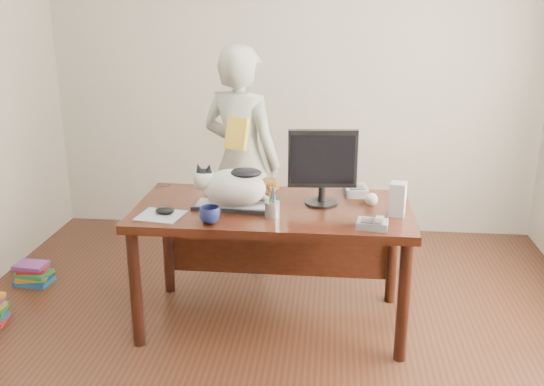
{
  "coord_description": "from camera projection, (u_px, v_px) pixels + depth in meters",
  "views": [
    {
      "loc": [
        0.34,
        -2.71,
        1.9
      ],
      "look_at": [
        0.0,
        0.55,
        0.85
      ],
      "focal_mm": 40.0,
      "sensor_mm": 36.0,
      "label": 1
    }
  ],
  "objects": [
    {
      "name": "book_stack",
      "position": [
        253.0,
        183.0,
        3.85
      ],
      "size": [
        0.28,
        0.25,
        0.09
      ],
      "rotation": [
        0.0,
        0.0,
        -0.41
      ],
      "color": "#4F1517",
      "rests_on": "desk"
    },
    {
      "name": "baseball",
      "position": [
        371.0,
        200.0,
        3.53
      ],
      "size": [
        0.08,
        0.08,
        0.08
      ],
      "rotation": [
        0.0,
        0.0,
        0.27
      ],
      "color": "silver",
      "rests_on": "desk"
    },
    {
      "name": "desk",
      "position": [
        274.0,
        226.0,
        3.64
      ],
      "size": [
        1.6,
        0.8,
        0.75
      ],
      "color": "black",
      "rests_on": "ground"
    },
    {
      "name": "book_pile_b",
      "position": [
        33.0,
        274.0,
        4.23
      ],
      "size": [
        0.26,
        0.2,
        0.15
      ],
      "color": "#184D94",
      "rests_on": "ground"
    },
    {
      "name": "mouse",
      "position": [
        165.0,
        211.0,
        3.38
      ],
      "size": [
        0.12,
        0.08,
        0.04
      ],
      "rotation": [
        0.0,
        0.0,
        -0.15
      ],
      "color": "black",
      "rests_on": "mousepad"
    },
    {
      "name": "monitor",
      "position": [
        322.0,
        163.0,
        3.47
      ],
      "size": [
        0.4,
        0.21,
        0.45
      ],
      "rotation": [
        0.0,
        0.0,
        0.09
      ],
      "color": "black",
      "rests_on": "desk"
    },
    {
      "name": "mousepad",
      "position": [
        161.0,
        215.0,
        3.37
      ],
      "size": [
        0.27,
        0.25,
        0.01
      ],
      "rotation": [
        0.0,
        0.0,
        -0.15
      ],
      "color": "#A8ACB4",
      "rests_on": "desk"
    },
    {
      "name": "person",
      "position": [
        241.0,
        162.0,
        4.25
      ],
      "size": [
        0.7,
        0.59,
        1.63
      ],
      "primitive_type": "imported",
      "rotation": [
        0.0,
        0.0,
        2.74
      ],
      "color": "beige",
      "rests_on": "ground"
    },
    {
      "name": "room",
      "position": [
        260.0,
        126.0,
        2.77
      ],
      "size": [
        4.5,
        4.5,
        4.5
      ],
      "color": "black",
      "rests_on": "ground"
    },
    {
      "name": "calculator",
      "position": [
        356.0,
        190.0,
        3.74
      ],
      "size": [
        0.16,
        0.2,
        0.06
      ],
      "rotation": [
        0.0,
        0.0,
        0.11
      ],
      "color": "slate",
      "rests_on": "desk"
    },
    {
      "name": "coffee_mug",
      "position": [
        210.0,
        215.0,
        3.26
      ],
      "size": [
        0.16,
        0.16,
        0.09
      ],
      "primitive_type": "imported",
      "rotation": [
        0.0,
        0.0,
        0.74
      ],
      "color": "#0E1338",
      "rests_on": "desk"
    },
    {
      "name": "pen_cup",
      "position": [
        272.0,
        208.0,
        3.33
      ],
      "size": [
        0.1,
        0.1,
        0.21
      ],
      "rotation": [
        0.0,
        0.0,
        -0.32
      ],
      "color": "#939398",
      "rests_on": "desk"
    },
    {
      "name": "keyboard",
      "position": [
        235.0,
        206.0,
        3.49
      ],
      "size": [
        0.49,
        0.21,
        0.03
      ],
      "rotation": [
        0.0,
        0.0,
        -0.07
      ],
      "color": "black",
      "rests_on": "desk"
    },
    {
      "name": "speaker",
      "position": [
        398.0,
        199.0,
        3.36
      ],
      "size": [
        0.1,
        0.11,
        0.19
      ],
      "rotation": [
        0.0,
        0.0,
        -0.23
      ],
      "color": "#9D9DA0",
      "rests_on": "desk"
    },
    {
      "name": "held_book",
      "position": [
        237.0,
        134.0,
        4.01
      ],
      "size": [
        0.18,
        0.14,
        0.21
      ],
      "rotation": [
        0.0,
        0.0,
        -0.4
      ],
      "color": "gold",
      "rests_on": "person"
    },
    {
      "name": "phone",
      "position": [
        373.0,
        224.0,
        3.19
      ],
      "size": [
        0.17,
        0.14,
        0.07
      ],
      "rotation": [
        0.0,
        0.0,
        -0.14
      ],
      "color": "slate",
      "rests_on": "desk"
    },
    {
      "name": "cat",
      "position": [
        232.0,
        186.0,
        3.45
      ],
      "size": [
        0.47,
        0.25,
        0.27
      ],
      "rotation": [
        0.0,
        0.0,
        -0.07
      ],
      "color": "silver",
      "rests_on": "keyboard"
    }
  ]
}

